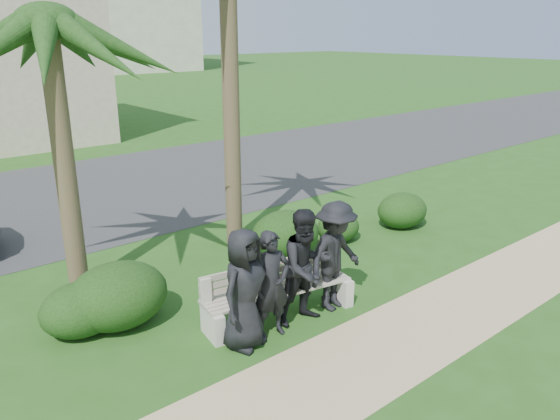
# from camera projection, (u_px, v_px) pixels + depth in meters

# --- Properties ---
(ground) EXTENTS (160.00, 160.00, 0.00)m
(ground) POSITION_uv_depth(u_px,v_px,m) (313.00, 293.00, 8.95)
(ground) COLOR #244E16
(ground) RESTS_ON ground
(footpath) EXTENTS (30.00, 1.60, 0.01)m
(footpath) POSITION_uv_depth(u_px,v_px,m) (401.00, 339.00, 7.64)
(footpath) COLOR tan
(footpath) RESTS_ON ground
(asphalt_street) EXTENTS (160.00, 8.00, 0.01)m
(asphalt_street) POSITION_uv_depth(u_px,v_px,m) (111.00, 190.00, 14.78)
(asphalt_street) COLOR #2D2D30
(asphalt_street) RESTS_ON ground
(park_bench) EXTENTS (2.43, 0.92, 0.82)m
(park_bench) POSITION_uv_depth(u_px,v_px,m) (279.00, 295.00, 8.10)
(park_bench) COLOR #9F9485
(park_bench) RESTS_ON ground
(man_a) EXTENTS (0.95, 0.76, 1.69)m
(man_a) POSITION_uv_depth(u_px,v_px,m) (244.00, 289.00, 7.23)
(man_a) COLOR black
(man_a) RESTS_ON ground
(man_b) EXTENTS (0.61, 0.45, 1.55)m
(man_b) POSITION_uv_depth(u_px,v_px,m) (272.00, 284.00, 7.52)
(man_b) COLOR black
(man_b) RESTS_ON ground
(man_c) EXTENTS (0.91, 0.75, 1.73)m
(man_c) POSITION_uv_depth(u_px,v_px,m) (306.00, 267.00, 7.86)
(man_c) COLOR black
(man_c) RESTS_ON ground
(man_d) EXTENTS (1.19, 0.79, 1.72)m
(man_d) POSITION_uv_depth(u_px,v_px,m) (335.00, 256.00, 8.24)
(man_d) COLOR black
(man_d) RESTS_ON ground
(hedge_a) EXTENTS (1.17, 0.97, 0.77)m
(hedge_a) POSITION_uv_depth(u_px,v_px,m) (82.00, 307.00, 7.71)
(hedge_a) COLOR black
(hedge_a) RESTS_ON ground
(hedge_b) EXTENTS (1.48, 1.22, 0.96)m
(hedge_b) POSITION_uv_depth(u_px,v_px,m) (118.00, 294.00, 7.90)
(hedge_b) COLOR black
(hedge_b) RESTS_ON ground
(hedge_d) EXTENTS (1.38, 1.14, 0.90)m
(hedge_d) POSITION_uv_depth(u_px,v_px,m) (285.00, 233.00, 10.36)
(hedge_d) COLOR black
(hedge_d) RESTS_ON ground
(hedge_e) EXTENTS (0.94, 0.77, 0.61)m
(hedge_e) POSITION_uv_depth(u_px,v_px,m) (338.00, 226.00, 11.12)
(hedge_e) COLOR black
(hedge_e) RESTS_ON ground
(hedge_f) EXTENTS (1.18, 0.98, 0.77)m
(hedge_f) POSITION_uv_depth(u_px,v_px,m) (402.00, 209.00, 11.93)
(hedge_f) COLOR black
(hedge_f) RESTS_ON ground
(palm_left) EXTENTS (3.00, 3.00, 5.13)m
(palm_left) POSITION_uv_depth(u_px,v_px,m) (47.00, 25.00, 7.77)
(palm_left) COLOR brown
(palm_left) RESTS_ON ground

